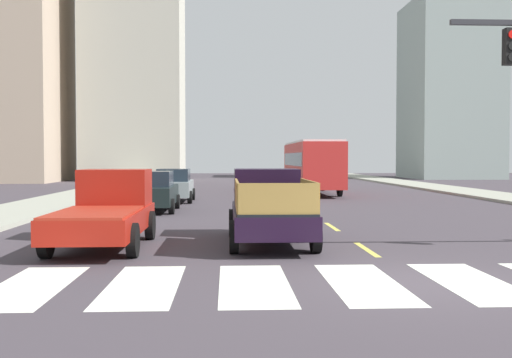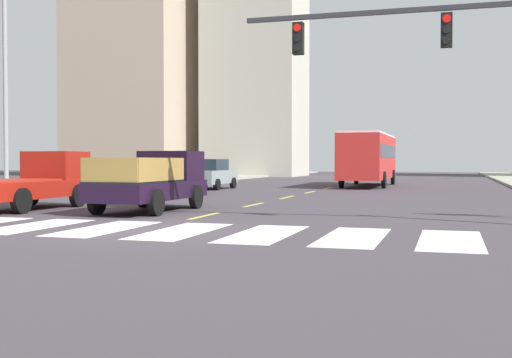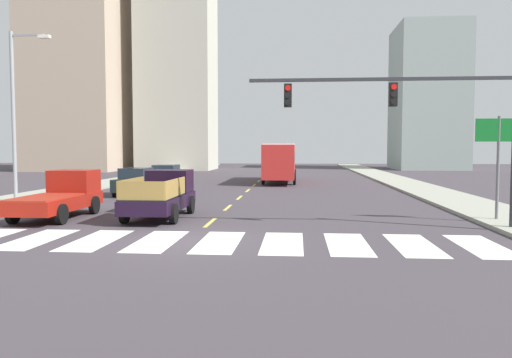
{
  "view_description": "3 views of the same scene",
  "coord_description": "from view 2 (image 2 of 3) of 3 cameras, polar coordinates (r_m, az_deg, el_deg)",
  "views": [
    {
      "loc": [
        -3.47,
        -10.85,
        2.28
      ],
      "look_at": [
        -2.54,
        8.5,
        1.61
      ],
      "focal_mm": 42.52,
      "sensor_mm": 36.0,
      "label": 1
    },
    {
      "loc": [
        6.94,
        -13.72,
        1.63
      ],
      "look_at": [
        -0.98,
        12.5,
        0.85
      ],
      "focal_mm": 45.24,
      "sensor_mm": 36.0,
      "label": 2
    },
    {
      "loc": [
        3.42,
        -15.3,
        2.94
      ],
      "look_at": [
        1.05,
        13.22,
        1.17
      ],
      "focal_mm": 34.92,
      "sensor_mm": 36.0,
      "label": 3
    }
  ],
  "objects": [
    {
      "name": "lane_dash_1",
      "position": [
        23.81,
        -0.18,
        -2.29
      ],
      "size": [
        0.16,
        2.4,
        0.01
      ],
      "primitive_type": "cube",
      "color": "#D1C64F",
      "rests_on": "ground"
    },
    {
      "name": "crosswalk_stripe_4",
      "position": [
        15.93,
        -13.2,
        -4.27
      ],
      "size": [
        1.26,
        3.73,
        0.01
      ],
      "primitive_type": "cube",
      "color": "white",
      "rests_on": "ground"
    },
    {
      "name": "lane_dash_3",
      "position": [
        33.49,
        4.83,
        -1.16
      ],
      "size": [
        0.16,
        2.4,
        0.01
      ],
      "primitive_type": "cube",
      "color": "#D1C64F",
      "rests_on": "ground"
    },
    {
      "name": "lane_dash_7",
      "position": [
        53.2,
        9.3,
        -0.14
      ],
      "size": [
        0.16,
        2.4,
        0.01
      ],
      "primitive_type": "cube",
      "color": "#D1C64F",
      "rests_on": "ground"
    },
    {
      "name": "sidewalk_left",
      "position": [
        37.07,
        -14.25,
        -0.82
      ],
      "size": [
        3.46,
        110.0,
        0.15
      ],
      "primitive_type": "cube",
      "color": "#9C9D8C",
      "rests_on": "ground"
    },
    {
      "name": "sedan_far",
      "position": [
        31.84,
        -8.4,
        0.23
      ],
      "size": [
        2.02,
        4.4,
        1.72
      ],
      "rotation": [
        0.0,
        0.0,
        -0.05
      ],
      "color": "black",
      "rests_on": "ground"
    },
    {
      "name": "crosswalk_stripe_7",
      "position": [
        13.96,
        8.62,
        -5.08
      ],
      "size": [
        1.26,
        3.73,
        0.01
      ],
      "primitive_type": "cube",
      "color": "white",
      "rests_on": "ground"
    },
    {
      "name": "streetlight_left",
      "position": [
        29.95,
        -21.04,
        7.93
      ],
      "size": [
        2.2,
        0.28,
        9.0
      ],
      "color": "gray",
      "rests_on": "ground"
    },
    {
      "name": "crosswalk_stripe_6",
      "position": [
        14.37,
        0.72,
        -4.87
      ],
      "size": [
        1.26,
        3.73,
        0.01
      ],
      "primitive_type": "cube",
      "color": "white",
      "rests_on": "ground"
    },
    {
      "name": "lane_dash_6",
      "position": [
        48.25,
        8.53,
        -0.32
      ],
      "size": [
        0.16,
        2.4,
        0.01
      ],
      "primitive_type": "cube",
      "color": "#D1C64F",
      "rests_on": "ground"
    },
    {
      "name": "lane_dash_4",
      "position": [
        38.39,
        6.38,
        -0.81
      ],
      "size": [
        0.16,
        2.4,
        0.01
      ],
      "primitive_type": "cube",
      "color": "#D1C64F",
      "rests_on": "ground"
    },
    {
      "name": "ground_plane",
      "position": [
        15.46,
        -9.99,
        -4.45
      ],
      "size": [
        160.0,
        160.0,
        0.0
      ],
      "primitive_type": "plane",
      "color": "#40383F"
    },
    {
      "name": "traffic_signal_gantry",
      "position": [
        16.89,
        20.51,
        10.34
      ],
      "size": [
        9.47,
        0.27,
        6.0
      ],
      "color": "#2D2D33",
      "rests_on": "ground"
    },
    {
      "name": "block_mid_right",
      "position": [
        70.01,
        -0.01,
        12.37
      ],
      "size": [
        9.84,
        8.18,
        29.34
      ],
      "primitive_type": "cube",
      "color": "#B4B1A0",
      "rests_on": "ground"
    },
    {
      "name": "crosswalk_stripe_8",
      "position": [
        13.82,
        16.84,
        -5.2
      ],
      "size": [
        1.26,
        3.73,
        0.01
      ],
      "primitive_type": "cube",
      "color": "white",
      "rests_on": "ground"
    },
    {
      "name": "city_bus",
      "position": [
        41.66,
        9.93,
        2.05
      ],
      "size": [
        2.72,
        10.8,
        3.32
      ],
      "rotation": [
        0.0,
        0.0,
        0.01
      ],
      "color": "red",
      "rests_on": "ground"
    },
    {
      "name": "crosswalk_stripe_5",
      "position": [
        15.04,
        -6.6,
        -4.59
      ],
      "size": [
        1.26,
        3.73,
        0.01
      ],
      "primitive_type": "cube",
      "color": "white",
      "rests_on": "ground"
    },
    {
      "name": "lane_dash_0",
      "position": [
        19.1,
        -4.57,
        -3.26
      ],
      "size": [
        0.16,
        2.4,
        0.01
      ],
      "primitive_type": "cube",
      "color": "#D1C64F",
      "rests_on": "ground"
    },
    {
      "name": "sedan_mid",
      "position": [
        36.98,
        -4.06,
        0.43
      ],
      "size": [
        2.02,
        4.4,
        1.72
      ],
      "rotation": [
        0.0,
        0.0,
        0.03
      ],
      "color": "gray",
      "rests_on": "ground"
    },
    {
      "name": "tower_tall_centre",
      "position": [
        71.72,
        -10.58,
        11.51
      ],
      "size": [
        11.86,
        11.48,
        27.94
      ],
      "primitive_type": "cube",
      "color": "tan",
      "rests_on": "ground"
    },
    {
      "name": "lane_dash_5",
      "position": [
        43.31,
        7.57,
        -0.53
      ],
      "size": [
        0.16,
        2.4,
        0.01
      ],
      "primitive_type": "cube",
      "color": "#D1C64F",
      "rests_on": "ground"
    },
    {
      "name": "crosswalk_stripe_3",
      "position": [
        17.01,
        -19.02,
        -3.95
      ],
      "size": [
        1.26,
        3.73,
        0.01
      ],
      "primitive_type": "cube",
      "color": "white",
      "rests_on": "ground"
    },
    {
      "name": "pickup_dark",
      "position": [
        23.19,
        -18.92,
        -0.21
      ],
      "size": [
        2.18,
        5.2,
        1.96
      ],
      "rotation": [
        0.0,
        0.0,
        -0.0
      ],
      "color": "maroon",
      "rests_on": "ground"
    },
    {
      "name": "pickup_stakebed",
      "position": [
        21.38,
        -8.9,
        -0.25
      ],
      "size": [
        2.18,
        5.2,
        1.96
      ],
      "rotation": [
        0.0,
        0.0,
        -0.04
      ],
      "color": "black",
      "rests_on": "ground"
    },
    {
      "name": "lane_dash_2",
      "position": [
        28.62,
        2.75,
        -1.63
      ],
      "size": [
        0.16,
        2.4,
        0.01
      ],
      "primitive_type": "cube",
      "color": "#D1C64F",
      "rests_on": "ground"
    }
  ]
}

